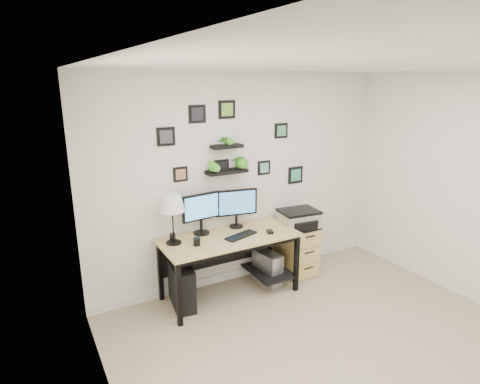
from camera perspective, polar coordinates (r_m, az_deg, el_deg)
room at (r=5.41m, az=0.73°, el=-11.21°), size 4.00×4.00×4.00m
desk at (r=4.74m, az=-1.30°, el=-7.50°), size 1.60×0.70×0.75m
monitor_left at (r=4.65m, az=-5.56°, el=-2.66°), size 0.48×0.21×0.49m
monitor_right at (r=4.84m, az=-0.51°, el=-1.87°), size 0.51×0.20×0.48m
keyboard at (r=4.65m, az=0.14°, el=-6.22°), size 0.43×0.25×0.02m
mouse at (r=4.76m, az=4.27°, el=-5.65°), size 0.10×0.12×0.03m
table_lamp at (r=4.37m, az=-9.65°, el=-1.70°), size 0.28×0.28×0.57m
mug at (r=4.42m, az=-6.16°, el=-7.04°), size 0.08×0.08×0.09m
pen_cup at (r=4.58m, az=-9.56°, el=-6.35°), size 0.06×0.06×0.08m
pc_tower_black at (r=4.70m, az=-8.28°, el=-13.07°), size 0.29×0.52×0.49m
pc_tower_grey at (r=5.16m, az=3.93°, el=-10.68°), size 0.23×0.44×0.42m
file_cabinet at (r=5.41m, az=8.04°, el=-8.01°), size 0.43×0.53×0.67m
printer at (r=5.20m, az=8.35°, el=-3.72°), size 0.52×0.43×0.22m
wall_decor at (r=4.73m, az=-1.55°, el=5.50°), size 1.99×0.18×1.11m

